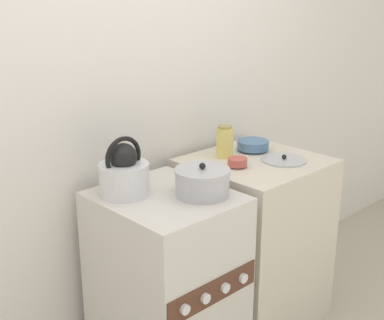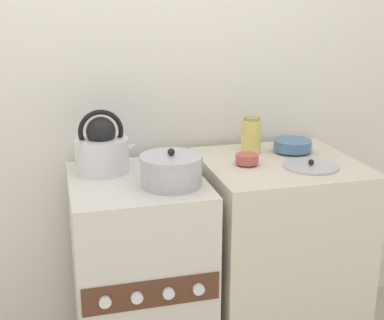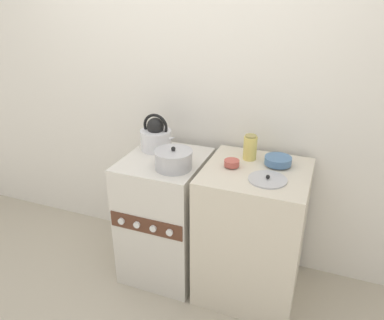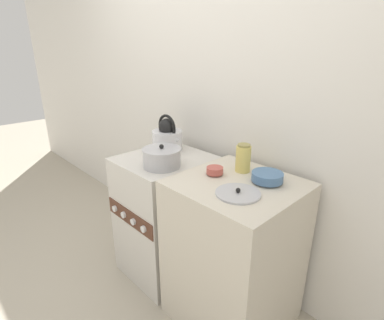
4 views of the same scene
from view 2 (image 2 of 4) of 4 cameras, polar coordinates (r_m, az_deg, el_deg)
wall_back at (r=2.43m, az=-7.68°, el=8.76°), size 7.00×0.06×2.50m
stove at (r=2.31m, az=-5.60°, el=-12.63°), size 0.53×0.62×0.90m
counter at (r=2.48m, az=8.92°, el=-10.36°), size 0.64×0.62×0.92m
kettle at (r=2.21m, az=-9.54°, el=1.18°), size 0.27×0.22×0.26m
cooking_pot at (r=2.03m, az=-2.22°, el=-1.11°), size 0.24×0.24×0.15m
enamel_bowl at (r=2.44m, az=10.67°, el=1.55°), size 0.17×0.17×0.06m
small_ceramic_bowl at (r=2.23m, az=5.89°, el=0.11°), size 0.10×0.10×0.05m
storage_jar at (r=2.38m, az=6.32°, el=2.58°), size 0.09×0.09×0.16m
loose_pot_lid at (r=2.25m, az=12.57°, el=-0.63°), size 0.23×0.23×0.03m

